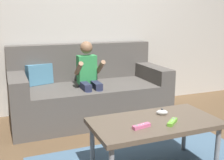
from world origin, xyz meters
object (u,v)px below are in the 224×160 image
couch (88,93)px  game_remote_lime_far_corner (172,122)px  person_seated_on_couch (89,77)px  nunchuk_white (162,112)px  coffee_table (155,126)px  game_remote_pink_near_edge (141,126)px

couch → game_remote_lime_far_corner: size_ratio=13.34×
couch → game_remote_lime_far_corner: 1.44m
person_seated_on_couch → nunchuk_white: person_seated_on_couch is taller
coffee_table → nunchuk_white: (0.11, 0.09, 0.06)m
coffee_table → game_remote_lime_far_corner: bearing=-49.5°
game_remote_pink_near_edge → nunchuk_white: nunchuk_white is taller
person_seated_on_couch → game_remote_lime_far_corner: bearing=-79.2°
person_seated_on_couch → game_remote_lime_far_corner: (0.24, -1.24, -0.09)m
person_seated_on_couch → game_remote_pink_near_edge: 1.23m
couch → coffee_table: couch is taller
person_seated_on_couch → coffee_table: bearing=-82.4°
game_remote_pink_near_edge → nunchuk_white: size_ratio=1.44×
nunchuk_white → couch: bearing=100.4°
game_remote_pink_near_edge → nunchuk_white: 0.32m
couch → nunchuk_white: size_ratio=17.40×
coffee_table → game_remote_lime_far_corner: game_remote_lime_far_corner is taller
coffee_table → nunchuk_white: size_ratio=9.41×
coffee_table → game_remote_lime_far_corner: size_ratio=7.22×
nunchuk_white → game_remote_pink_near_edge: bearing=-147.4°
couch → game_remote_lime_far_corner: bearing=-82.1°
couch → person_seated_on_couch: person_seated_on_couch is taller
couch → coffee_table: 1.33m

